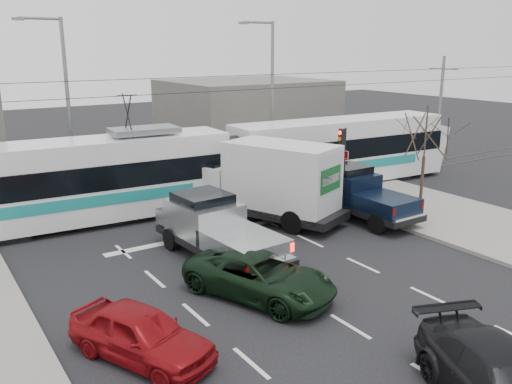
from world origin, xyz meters
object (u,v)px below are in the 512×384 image
bare_tree (426,136)px  navy_pickup (359,193)px  green_car (260,276)px  red_car (141,334)px  tram (227,164)px  traffic_signal (343,149)px  box_truck (270,182)px  silver_pickup (215,227)px  street_lamp_near (270,89)px  street_lamp_far (64,96)px

bare_tree → navy_pickup: 3.82m
green_car → red_car: red_car is taller
bare_tree → tram: bearing=128.1°
traffic_signal → green_car: bearing=-144.8°
box_truck → navy_pickup: size_ratio=1.36×
silver_pickup → red_car: 7.02m
tram → silver_pickup: size_ratio=4.26×
bare_tree → tram: (-5.74, 7.32, -1.84)m
silver_pickup → green_car: (-0.48, -3.71, -0.44)m
street_lamp_near → box_truck: (-5.35, -7.74, -3.37)m
tram → street_lamp_near: bearing=40.8°
traffic_signal → navy_pickup: traffic_signal is taller
street_lamp_far → silver_pickup: bearing=-81.1°
green_car → street_lamp_far: bearing=73.4°
traffic_signal → box_truck: size_ratio=0.48×
bare_tree → street_lamp_near: bearing=91.4°
green_car → bare_tree: bearing=-8.1°
traffic_signal → silver_pickup: bearing=-162.2°
traffic_signal → box_truck: (-4.51, -0.24, -1.00)m
traffic_signal → green_car: (-9.22, -6.51, -2.06)m
tram → red_car: size_ratio=6.76×
silver_pickup → navy_pickup: 7.78m
green_car → navy_pickup: bearing=5.7°
bare_tree → traffic_signal: bare_tree is taller
silver_pickup → red_car: bearing=-138.3°
traffic_signal → green_car: 11.47m
traffic_signal → navy_pickup: size_ratio=0.65×
street_lamp_near → green_car: size_ratio=1.83×
green_car → silver_pickup: bearing=60.8°
street_lamp_far → box_truck: bearing=-57.7°
traffic_signal → silver_pickup: 9.32m
street_lamp_far → navy_pickup: 15.72m
box_truck → tram: bearing=70.2°
box_truck → green_car: size_ratio=1.52×
bare_tree → silver_pickup: bearing=173.1°
bare_tree → green_car: 11.09m
bare_tree → street_lamp_near: street_lamp_near is taller
bare_tree → street_lamp_near: 11.58m
traffic_signal → street_lamp_far: 14.47m
traffic_signal → red_car: (-13.63, -7.81, -2.06)m
tram → red_car: 14.39m
silver_pickup → navy_pickup: navy_pickup is taller
tram → box_truck: tram is taller
bare_tree → red_car: bare_tree is taller
box_truck → navy_pickup: box_truck is taller
street_lamp_far → navy_pickup: bearing=-50.5°
bare_tree → silver_pickup: 10.29m
navy_pickup → silver_pickup: bearing=-177.0°
street_lamp_near → box_truck: size_ratio=1.21×
tram → traffic_signal: bearing=-32.4°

